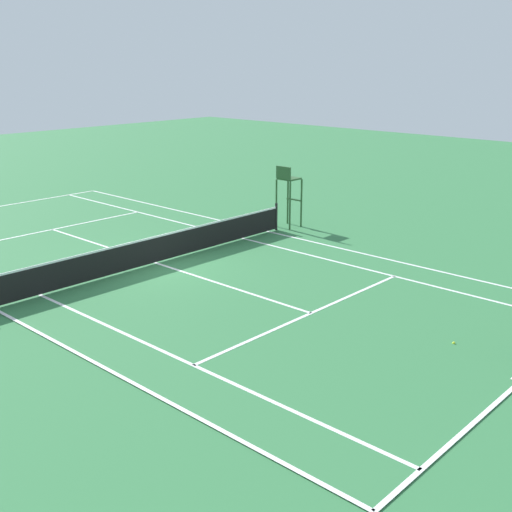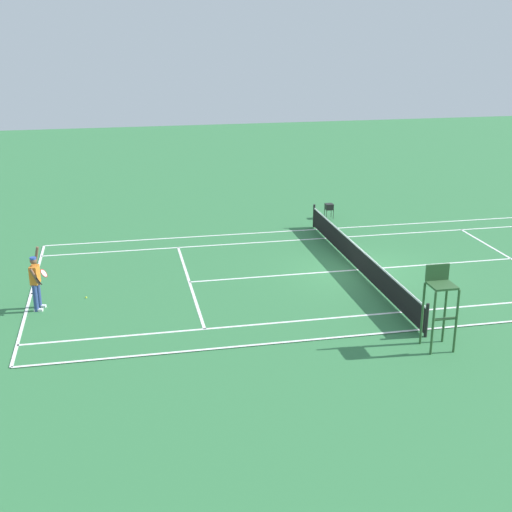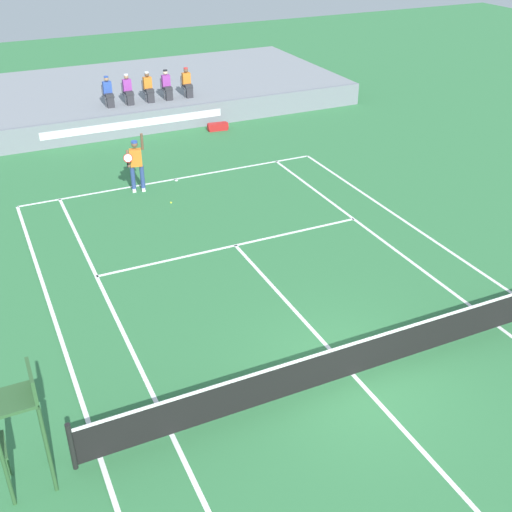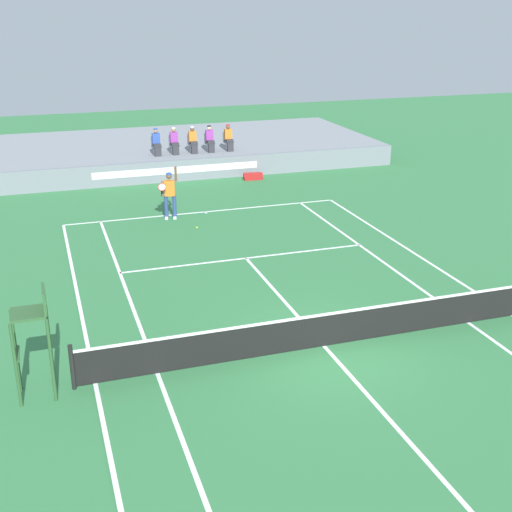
# 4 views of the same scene
# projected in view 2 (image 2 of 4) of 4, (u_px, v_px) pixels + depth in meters

# --- Properties ---
(ground_plane) EXTENTS (80.00, 80.00, 0.00)m
(ground_plane) POSITION_uv_depth(u_px,v_px,m) (358.00, 270.00, 26.14)
(ground_plane) COLOR #337542
(court) EXTENTS (11.08, 23.88, 0.03)m
(court) POSITION_uv_depth(u_px,v_px,m) (358.00, 270.00, 26.13)
(court) COLOR #337542
(court) RESTS_ON ground
(net) EXTENTS (11.98, 0.10, 1.07)m
(net) POSITION_uv_depth(u_px,v_px,m) (358.00, 257.00, 25.97)
(net) COLOR black
(net) RESTS_ON ground
(tennis_player) EXTENTS (0.83, 0.61, 2.08)m
(tennis_player) POSITION_uv_depth(u_px,v_px,m) (36.00, 281.00, 22.24)
(tennis_player) COLOR navy
(tennis_player) RESTS_ON ground
(tennis_ball) EXTENTS (0.07, 0.07, 0.07)m
(tennis_ball) POSITION_uv_depth(u_px,v_px,m) (86.00, 298.00, 23.47)
(tennis_ball) COLOR #D1E533
(tennis_ball) RESTS_ON ground
(umpire_chair) EXTENTS (0.77, 0.77, 2.44)m
(umpire_chair) POSITION_uv_depth(u_px,v_px,m) (440.00, 297.00, 19.50)
(umpire_chair) COLOR #2D562D
(umpire_chair) RESTS_ON ground
(ball_hopper) EXTENTS (0.36, 0.36, 0.70)m
(ball_hopper) POSITION_uv_depth(u_px,v_px,m) (329.00, 206.00, 32.94)
(ball_hopper) COLOR black
(ball_hopper) RESTS_ON ground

